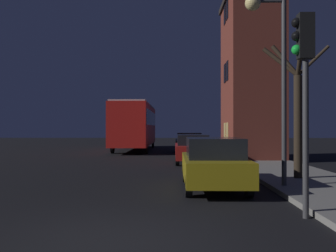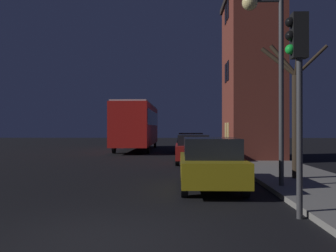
{
  "view_description": "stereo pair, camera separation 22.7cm",
  "coord_description": "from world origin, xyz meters",
  "px_view_note": "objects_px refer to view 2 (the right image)",
  "views": [
    {
      "loc": [
        0.98,
        -5.91,
        1.8
      ],
      "look_at": [
        0.67,
        12.38,
        1.88
      ],
      "focal_mm": 40.0,
      "sensor_mm": 36.0,
      "label": 1
    },
    {
      "loc": [
        1.21,
        -5.91,
        1.8
      ],
      "look_at": [
        0.67,
        12.38,
        1.88
      ],
      "focal_mm": 40.0,
      "sensor_mm": 36.0,
      "label": 2
    }
  ],
  "objects_px": {
    "bus": "(137,123)",
    "car_far_lane": "(190,142)",
    "bare_tree": "(294,109)",
    "car_mid_lane": "(192,148)",
    "streetlamp": "(267,48)",
    "traffic_light": "(298,71)",
    "car_near_lane": "(210,163)"
  },
  "relations": [
    {
      "from": "bare_tree",
      "to": "car_near_lane",
      "type": "xyz_separation_m",
      "value": [
        -2.89,
        -1.44,
        -1.66
      ]
    },
    {
      "from": "streetlamp",
      "to": "car_near_lane",
      "type": "xyz_separation_m",
      "value": [
        -1.61,
        0.16,
        -3.32
      ]
    },
    {
      "from": "streetlamp",
      "to": "car_mid_lane",
      "type": "height_order",
      "value": "streetlamp"
    },
    {
      "from": "traffic_light",
      "to": "car_mid_lane",
      "type": "bearing_deg",
      "value": 98.27
    },
    {
      "from": "bus",
      "to": "car_far_lane",
      "type": "distance_m",
      "value": 5.18
    },
    {
      "from": "car_near_lane",
      "to": "car_mid_lane",
      "type": "bearing_deg",
      "value": 91.71
    },
    {
      "from": "traffic_light",
      "to": "car_near_lane",
      "type": "relative_size",
      "value": 0.96
    },
    {
      "from": "bare_tree",
      "to": "bus",
      "type": "distance_m",
      "value": 18.81
    },
    {
      "from": "streetlamp",
      "to": "bus",
      "type": "height_order",
      "value": "streetlamp"
    },
    {
      "from": "traffic_light",
      "to": "car_mid_lane",
      "type": "xyz_separation_m",
      "value": [
        -1.67,
        11.48,
        -2.19
      ]
    },
    {
      "from": "traffic_light",
      "to": "car_near_lane",
      "type": "distance_m",
      "value": 4.38
    },
    {
      "from": "bare_tree",
      "to": "car_far_lane",
      "type": "distance_m",
      "value": 15.06
    },
    {
      "from": "streetlamp",
      "to": "car_mid_lane",
      "type": "relative_size",
      "value": 1.31
    },
    {
      "from": "car_mid_lane",
      "to": "streetlamp",
      "type": "bearing_deg",
      "value": -77.2
    },
    {
      "from": "streetlamp",
      "to": "car_near_lane",
      "type": "height_order",
      "value": "streetlamp"
    },
    {
      "from": "car_near_lane",
      "to": "car_far_lane",
      "type": "bearing_deg",
      "value": 90.35
    },
    {
      "from": "traffic_light",
      "to": "bare_tree",
      "type": "bearing_deg",
      "value": 73.68
    },
    {
      "from": "bus",
      "to": "car_near_lane",
      "type": "relative_size",
      "value": 2.79
    },
    {
      "from": "streetlamp",
      "to": "traffic_light",
      "type": "xyz_separation_m",
      "value": [
        -0.17,
        -3.37,
        -1.16
      ]
    },
    {
      "from": "bus",
      "to": "car_far_lane",
      "type": "bearing_deg",
      "value": -33.2
    },
    {
      "from": "streetlamp",
      "to": "bare_tree",
      "type": "height_order",
      "value": "streetlamp"
    },
    {
      "from": "streetlamp",
      "to": "bus",
      "type": "distance_m",
      "value": 19.97
    },
    {
      "from": "bus",
      "to": "traffic_light",
      "type": "bearing_deg",
      "value": -75.71
    },
    {
      "from": "traffic_light",
      "to": "car_far_lane",
      "type": "bearing_deg",
      "value": 94.46
    },
    {
      "from": "car_mid_lane",
      "to": "car_far_lane",
      "type": "bearing_deg",
      "value": 89.04
    },
    {
      "from": "bus",
      "to": "car_far_lane",
      "type": "xyz_separation_m",
      "value": [
        4.16,
        -2.73,
        -1.42
      ]
    },
    {
      "from": "streetlamp",
      "to": "bare_tree",
      "type": "relative_size",
      "value": 1.23
    },
    {
      "from": "bare_tree",
      "to": "bus",
      "type": "relative_size",
      "value": 0.38
    },
    {
      "from": "traffic_light",
      "to": "car_mid_lane",
      "type": "distance_m",
      "value": 11.81
    },
    {
      "from": "bare_tree",
      "to": "car_far_lane",
      "type": "xyz_separation_m",
      "value": [
        -2.99,
        14.67,
        -1.68
      ]
    },
    {
      "from": "bare_tree",
      "to": "car_mid_lane",
      "type": "relative_size",
      "value": 1.07
    },
    {
      "from": "traffic_light",
      "to": "bare_tree",
      "type": "distance_m",
      "value": 5.2
    }
  ]
}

